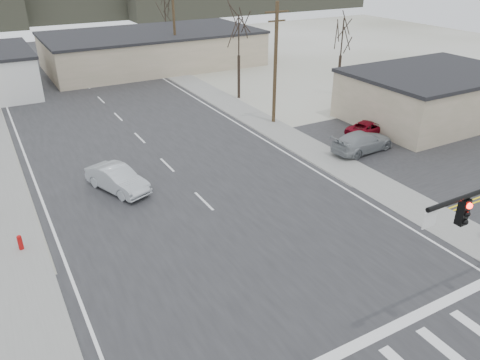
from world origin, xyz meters
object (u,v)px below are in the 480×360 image
Objects in this scene: sedan_crossing at (117,179)px; car_parked_silver at (362,142)px; car_far_b at (2,60)px; fire_hydrant at (20,242)px; car_parked_red at (368,128)px; car_far_a at (117,56)px.

car_parked_silver is at bearing -29.80° from sedan_crossing.
sedan_crossing is at bearing -62.99° from car_far_b.
fire_hydrant is at bearing -71.01° from car_far_b.
sedan_crossing is 20.51m from car_parked_red.
car_far_b is at bearing 15.12° from car_parked_red.
car_parked_silver reaches higher than car_parked_red.
car_parked_red reaches higher than fire_hydrant.
car_far_b is 0.87× the size of car_parked_red.
sedan_crossing is (6.14, 3.95, 0.37)m from fire_hydrant.
car_far_a is 1.16× the size of car_parked_red.
car_parked_red is (20.51, -0.37, -0.20)m from sedan_crossing.
car_far_b is at bearing 73.10° from sedan_crossing.
car_parked_red is (23.50, -42.21, -0.05)m from car_far_b.
car_parked_silver is (20.70, -44.59, 0.12)m from car_far_b.
sedan_crossing is 17.92m from car_parked_silver.
car_far_a is (16.69, 40.61, 0.31)m from fire_hydrant.
car_parked_silver is (17.71, -2.74, -0.03)m from sedan_crossing.
car_parked_red is at bearing -37.97° from car_far_b.
car_parked_silver is (23.85, 1.20, 0.34)m from fire_hydrant.
car_parked_red is at bearing -22.01° from sedan_crossing.
car_far_b is (-13.54, 5.18, -0.09)m from car_far_a.
sedan_crossing is 0.96× the size of car_far_a.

